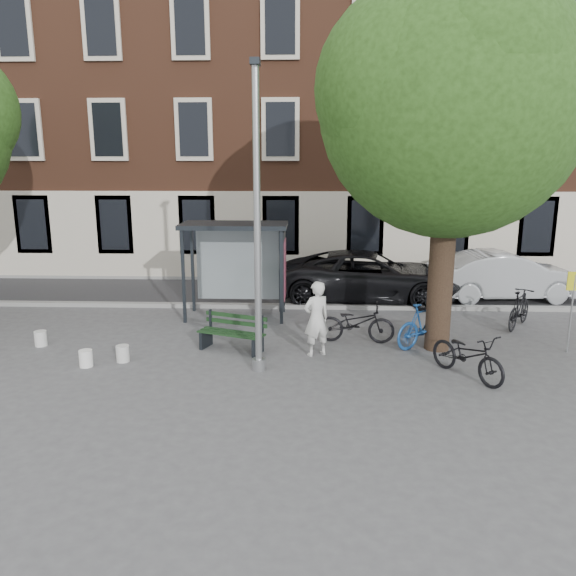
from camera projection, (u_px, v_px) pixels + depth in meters
The scene contains 20 objects.
ground at pixel (259, 370), 11.72m from camera, with size 90.00×90.00×0.00m, color #4C4C4F.
road at pixel (278, 292), 18.54m from camera, with size 40.00×4.00×0.01m, color #28282B.
curb_near at pixel (274, 306), 16.58m from camera, with size 40.00×0.25×0.12m, color gray.
curb_far at pixel (281, 278), 20.47m from camera, with size 40.00×0.25×0.12m, color gray.
building_row at pixel (286, 91), 22.82m from camera, with size 30.00×8.00×14.00m, color brown.
lamppost at pixel (257, 237), 11.10m from camera, with size 0.28×0.35×6.11m.
tree_right at pixel (454, 94), 11.67m from camera, with size 5.76×5.60×8.20m.
bus_shelter at pixel (249, 248), 15.31m from camera, with size 2.85×1.45×2.62m.
painter at pixel (316, 319), 12.41m from camera, with size 0.62×0.41×1.70m, color silver.
bench at pixel (232, 335), 12.85m from camera, with size 1.64×1.01×0.81m.
bike_a at pixel (356, 323), 13.39m from camera, with size 0.64×1.83×0.96m, color black.
bike_b at pixel (425, 324), 13.08m from camera, with size 0.50×1.78×1.07m, color #1A4A92.
bike_c at pixel (468, 355), 11.19m from camera, with size 0.64×1.83×0.96m, color black.
bike_d at pixel (519, 309), 14.56m from camera, with size 0.48×1.69×1.01m, color black.
car_dark at pixel (368, 276), 17.38m from camera, with size 2.54×5.51×1.53m, color black.
car_silver at pixel (505, 276), 17.44m from camera, with size 1.60×4.60×1.51m, color #AEB1B6.
bucket_a at pixel (41, 338), 13.19m from camera, with size 0.28×0.28×0.36m, color silver.
bucket_b at pixel (86, 358), 11.86m from camera, with size 0.28×0.28×0.36m, color white.
bucket_c at pixel (123, 354), 12.16m from camera, with size 0.28×0.28×0.36m, color silver.
notice_sign at pixel (573, 295), 12.49m from camera, with size 0.32×0.07×1.87m.
Camera 1 is at (1.03, -11.01, 4.28)m, focal length 35.00 mm.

